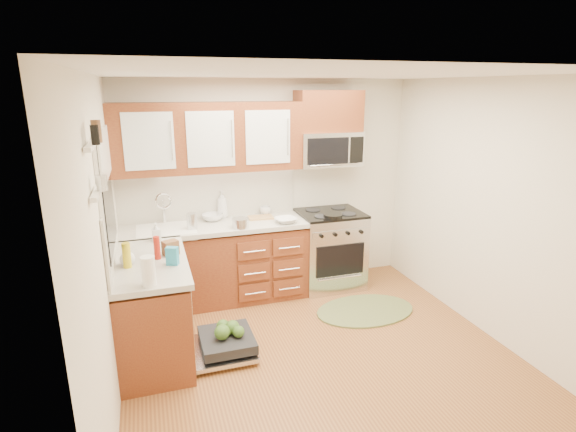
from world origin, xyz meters
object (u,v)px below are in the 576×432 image
object	(u,v)px
stock_pot	(241,223)
cutting_board	(261,217)
range	(329,249)
dishwasher	(223,345)
cup	(265,211)
upper_cabinets	(208,138)
skillet	(333,216)
paper_towel_roll	(148,271)
rug	(365,310)
bowl_a	(286,220)
microwave	(328,149)
bowl_b	(213,217)
sink	(167,240)

from	to	relation	value
stock_pot	cutting_board	size ratio (longest dim) A/B	0.63
range	stock_pot	bearing A→B (deg)	-169.66
dishwasher	cup	distance (m)	1.79
upper_cabinets	skillet	distance (m)	1.66
paper_towel_roll	cup	bearing A→B (deg)	50.49
cutting_board	paper_towel_roll	distance (m)	2.00
rug	bowl_a	size ratio (longest dim) A/B	4.70
rug	bowl_a	xyz separation A→B (m)	(-0.74, 0.60, 0.94)
range	microwave	world-z (taller)	microwave
cup	cutting_board	bearing A→B (deg)	-124.80
microwave	cutting_board	bearing A→B (deg)	-177.66
dishwasher	cutting_board	distance (m)	1.63
skillet	cup	world-z (taller)	cup
range	bowl_b	distance (m)	1.49
skillet	cup	size ratio (longest dim) A/B	1.74
upper_cabinets	sink	bearing A→B (deg)	-163.55
range	bowl_a	xyz separation A→B (m)	(-0.62, -0.18, 0.48)
stock_pot	cup	xyz separation A→B (m)	(0.40, 0.43, -0.00)
range	cup	xyz separation A→B (m)	(-0.75, 0.22, 0.50)
cup	rug	bearing A→B (deg)	-49.12
cutting_board	bowl_a	size ratio (longest dim) A/B	1.19
upper_cabinets	bowl_a	world-z (taller)	upper_cabinets
upper_cabinets	stock_pot	bearing A→B (deg)	-54.37
dishwasher	cup	bearing A→B (deg)	59.81
upper_cabinets	microwave	size ratio (longest dim) A/B	2.70
bowl_b	cup	xyz separation A→B (m)	(0.64, 0.05, 0.01)
dishwasher	stock_pot	world-z (taller)	stock_pot
microwave	stock_pot	size ratio (longest dim) A/B	4.21
range	bowl_a	distance (m)	0.81
microwave	cup	size ratio (longest dim) A/B	5.96
skillet	bowl_b	xyz separation A→B (m)	(-1.33, 0.40, -0.01)
range	dishwasher	distance (m)	1.95
rug	microwave	bearing A→B (deg)	97.14
paper_towel_roll	cup	distance (m)	2.17
sink	paper_towel_roll	distance (m)	1.47
stock_pot	bowl_a	xyz separation A→B (m)	(0.53, 0.03, -0.02)
bowl_b	skillet	bearing A→B (deg)	-16.55
range	stock_pot	size ratio (longest dim) A/B	5.26
microwave	range	bearing A→B (deg)	-90.00
skillet	paper_towel_roll	distance (m)	2.40
microwave	stock_pot	distance (m)	1.40
range	rug	xyz separation A→B (m)	(0.11, -0.78, -0.46)
upper_cabinets	bowl_b	world-z (taller)	upper_cabinets
upper_cabinets	microwave	bearing A→B (deg)	-1.02
range	paper_towel_roll	size ratio (longest dim) A/B	3.98
bowl_b	range	bearing A→B (deg)	-6.94
upper_cabinets	bowl_b	bearing A→B (deg)	71.89
sink	range	bearing A→B (deg)	0.30
sink	bowl_a	xyz separation A→B (m)	(1.31, -0.17, 0.15)
skillet	bowl_b	bearing A→B (deg)	163.45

